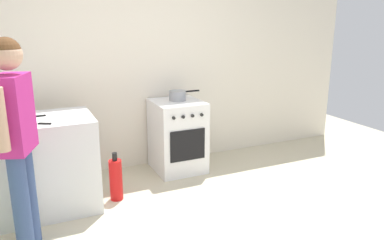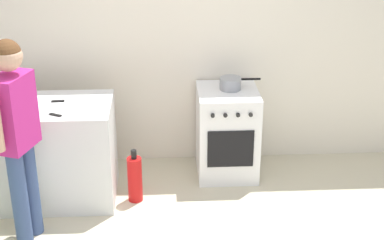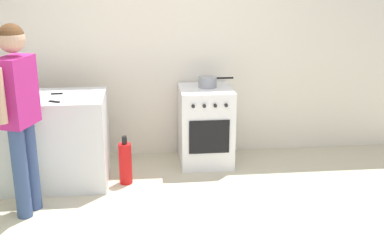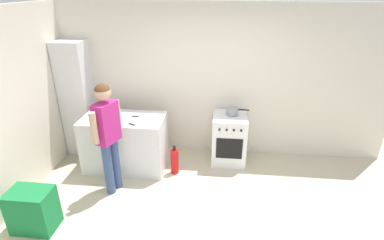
{
  "view_description": "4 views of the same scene",
  "coord_description": "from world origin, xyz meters",
  "px_view_note": "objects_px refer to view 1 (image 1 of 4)",
  "views": [
    {
      "loc": [
        -1.26,
        -2.39,
        1.78
      ],
      "look_at": [
        0.23,
        0.9,
        0.8
      ],
      "focal_mm": 35.0,
      "sensor_mm": 36.0,
      "label": 1
    },
    {
      "loc": [
        -0.26,
        -3.48,
        2.81
      ],
      "look_at": [
        -0.04,
        0.63,
        0.99
      ],
      "focal_mm": 55.0,
      "sensor_mm": 36.0,
      "label": 2
    },
    {
      "loc": [
        -0.32,
        -3.4,
        2.06
      ],
      "look_at": [
        0.11,
        0.74,
        0.76
      ],
      "focal_mm": 45.0,
      "sensor_mm": 36.0,
      "label": 3
    },
    {
      "loc": [
        0.19,
        -2.98,
        2.82
      ],
      "look_at": [
        -0.22,
        0.95,
        1.03
      ],
      "focal_mm": 28.0,
      "sensor_mm": 36.0,
      "label": 4
    }
  ],
  "objects_px": {
    "pot": "(178,96)",
    "fire_extinguisher": "(116,179)",
    "oven_left": "(177,136)",
    "person": "(16,128)",
    "knife_paring": "(36,116)",
    "knife_bread": "(33,124)"
  },
  "relations": [
    {
      "from": "oven_left",
      "to": "fire_extinguisher",
      "type": "relative_size",
      "value": 1.7
    },
    {
      "from": "knife_bread",
      "to": "knife_paring",
      "type": "bearing_deg",
      "value": 81.78
    },
    {
      "from": "oven_left",
      "to": "person",
      "type": "height_order",
      "value": "person"
    },
    {
      "from": "pot",
      "to": "knife_paring",
      "type": "distance_m",
      "value": 1.61
    },
    {
      "from": "knife_paring",
      "to": "knife_bread",
      "type": "xyz_separation_m",
      "value": [
        -0.04,
        -0.25,
        -0.0
      ]
    },
    {
      "from": "knife_bread",
      "to": "pot",
      "type": "bearing_deg",
      "value": 20.54
    },
    {
      "from": "oven_left",
      "to": "pot",
      "type": "height_order",
      "value": "pot"
    },
    {
      "from": "person",
      "to": "fire_extinguisher",
      "type": "relative_size",
      "value": 3.32
    },
    {
      "from": "fire_extinguisher",
      "to": "person",
      "type": "bearing_deg",
      "value": -147.67
    },
    {
      "from": "knife_paring",
      "to": "fire_extinguisher",
      "type": "height_order",
      "value": "knife_paring"
    },
    {
      "from": "oven_left",
      "to": "knife_paring",
      "type": "height_order",
      "value": "knife_paring"
    },
    {
      "from": "oven_left",
      "to": "knife_paring",
      "type": "distance_m",
      "value": 1.64
    },
    {
      "from": "pot",
      "to": "person",
      "type": "distance_m",
      "value": 2.02
    },
    {
      "from": "pot",
      "to": "fire_extinguisher",
      "type": "bearing_deg",
      "value": -149.9
    },
    {
      "from": "pot",
      "to": "knife_paring",
      "type": "height_order",
      "value": "pot"
    },
    {
      "from": "oven_left",
      "to": "pot",
      "type": "relative_size",
      "value": 2.23
    },
    {
      "from": "oven_left",
      "to": "person",
      "type": "xyz_separation_m",
      "value": [
        -1.7,
        -1.01,
        0.57
      ]
    },
    {
      "from": "oven_left",
      "to": "fire_extinguisher",
      "type": "xyz_separation_m",
      "value": [
        -0.87,
        -0.48,
        -0.21
      ]
    },
    {
      "from": "pot",
      "to": "fire_extinguisher",
      "type": "relative_size",
      "value": 0.76
    },
    {
      "from": "oven_left",
      "to": "person",
      "type": "distance_m",
      "value": 2.06
    },
    {
      "from": "pot",
      "to": "knife_paring",
      "type": "bearing_deg",
      "value": -167.37
    },
    {
      "from": "pot",
      "to": "fire_extinguisher",
      "type": "height_order",
      "value": "pot"
    }
  ]
}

